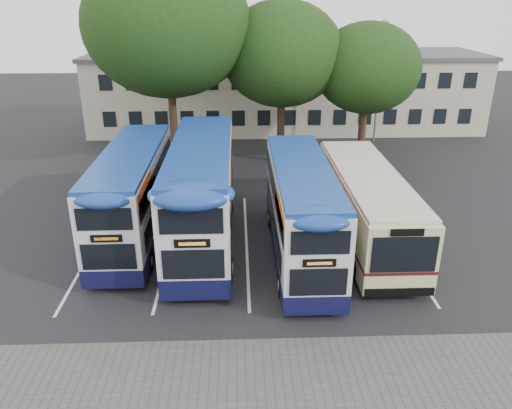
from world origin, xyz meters
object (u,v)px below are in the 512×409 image
(lamp_post, at_px, (379,79))
(tree_right, at_px, (367,68))
(tree_mid, at_px, (282,54))
(bus_dd_right, at_px, (301,207))
(tree_left, at_px, (167,25))
(bus_dd_mid, at_px, (202,189))
(bus_single, at_px, (366,201))
(bus_dd_left, at_px, (133,191))

(lamp_post, height_order, tree_right, tree_right)
(tree_mid, relative_size, bus_dd_right, 1.06)
(lamp_post, relative_size, tree_left, 0.69)
(bus_dd_mid, xyz_separation_m, bus_single, (7.54, -0.02, -0.70))
(bus_single, bearing_deg, bus_dd_right, -153.68)
(tree_mid, bearing_deg, bus_dd_left, -124.87)
(bus_dd_right, xyz_separation_m, bus_single, (3.24, 1.60, -0.43))
(tree_mid, distance_m, bus_single, 13.12)
(bus_dd_left, bearing_deg, tree_mid, 55.13)
(bus_dd_left, bearing_deg, bus_dd_right, -15.58)
(tree_left, height_order, tree_mid, tree_left)
(tree_mid, bearing_deg, bus_single, -75.48)
(tree_left, distance_m, bus_dd_left, 12.13)
(lamp_post, distance_m, tree_left, 15.21)
(tree_mid, bearing_deg, bus_dd_mid, -111.35)
(bus_single, bearing_deg, bus_dd_left, 177.37)
(tree_mid, bearing_deg, tree_right, -3.45)
(lamp_post, distance_m, bus_dd_mid, 18.81)
(bus_dd_right, bearing_deg, tree_left, 118.97)
(lamp_post, bearing_deg, tree_mid, -158.08)
(lamp_post, xyz_separation_m, tree_left, (-14.19, -3.88, 3.86))
(tree_right, xyz_separation_m, bus_dd_right, (-5.66, -12.89, -4.02))
(bus_dd_left, bearing_deg, tree_left, 85.78)
(lamp_post, xyz_separation_m, bus_dd_right, (-7.42, -16.11, -2.81))
(bus_dd_left, distance_m, bus_single, 10.78)
(lamp_post, xyz_separation_m, bus_single, (-4.18, -14.51, -3.24))
(tree_mid, bearing_deg, bus_dd_right, -90.99)
(bus_dd_mid, distance_m, bus_dd_right, 4.61)
(tree_mid, distance_m, tree_right, 5.51)
(tree_right, distance_m, bus_dd_mid, 15.50)
(tree_left, height_order, bus_single, tree_left)
(tree_right, height_order, bus_single, tree_right)
(tree_left, relative_size, tree_right, 1.44)
(tree_right, distance_m, bus_single, 12.37)
(lamp_post, distance_m, bus_dd_right, 17.96)
(tree_right, bearing_deg, bus_dd_left, -140.69)
(tree_right, bearing_deg, bus_dd_mid, -131.49)
(lamp_post, bearing_deg, bus_dd_right, -114.72)
(tree_right, relative_size, bus_dd_left, 0.91)
(tree_left, bearing_deg, tree_mid, 8.02)
(tree_left, height_order, bus_dd_right, tree_left)
(lamp_post, height_order, bus_single, lamp_post)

